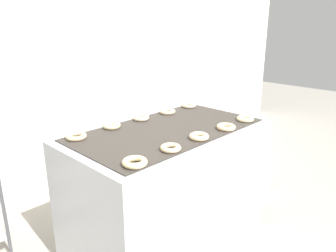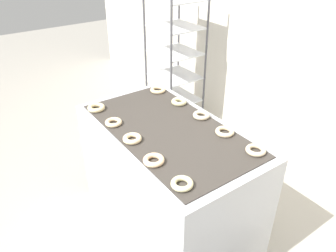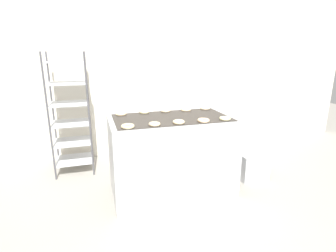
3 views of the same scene
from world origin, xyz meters
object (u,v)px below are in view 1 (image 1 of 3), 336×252
Objects in this scene: donut_near_leftmost at (135,162)px; donut_near_right at (226,127)px; glaze_bin at (244,173)px; donut_near_rightmost at (245,119)px; donut_far_left at (112,126)px; donut_far_rightmost at (189,105)px; fryer_machine at (168,188)px; donut_far_right at (167,111)px; donut_far_leftmost at (76,136)px; donut_near_left at (171,148)px; donut_far_center at (141,118)px; donut_near_center at (199,136)px.

donut_near_right is at bearing 0.08° from donut_near_leftmost.
donut_near_rightmost is at bearing -152.25° from glaze_bin.
donut_far_left is 0.83m from donut_far_rightmost.
donut_near_leftmost reaches higher than donut_far_rightmost.
donut_far_left reaches higher than fryer_machine.
donut_far_rightmost is (0.28, 0.01, -0.00)m from donut_far_right.
donut_far_rightmost is at bearing 0.49° from donut_far_leftmost.
donut_far_left is at bearing 132.22° from donut_near_right.
donut_near_leftmost is (-0.56, -0.30, 0.49)m from fryer_machine.
donut_near_leftmost and donut_far_left have the same top height.
donut_far_left reaches higher than donut_near_left.
donut_far_center is (-0.27, 0.60, -0.00)m from donut_near_right.
fryer_machine is at bearing 28.30° from donut_near_leftmost.
donut_far_left is (0.01, 0.59, 0.00)m from donut_near_left.
donut_far_leftmost and donut_far_right have the same top height.
donut_near_right is (-0.88, -0.33, 0.78)m from glaze_bin.
donut_far_right is 1.02× the size of donut_far_rightmost.
donut_near_right is 1.04× the size of donut_far_center.
donut_near_rightmost is at bearing 0.07° from donut_near_center.
donut_near_rightmost reaches higher than glaze_bin.
donut_near_left is (-1.44, -0.33, 0.78)m from glaze_bin.
donut_near_left is at bearing -91.01° from donut_far_left.
donut_near_left is at bearing 179.25° from donut_near_right.
donut_near_right reaches higher than glaze_bin.
donut_far_leftmost is at bearing 133.88° from donut_near_center.
glaze_bin is 2.94× the size of donut_far_leftmost.
donut_near_rightmost is 0.98× the size of donut_far_rightmost.
donut_far_rightmost is (0.01, 0.58, -0.00)m from donut_near_rightmost.
donut_near_leftmost is at bearing -133.39° from donut_far_center.
donut_far_center is 0.27m from donut_far_right.
donut_near_left and donut_far_rightmost have the same top height.
donut_near_center is 0.65m from donut_far_right.
donut_near_center is 0.97× the size of donut_far_right.
donut_near_rightmost reaches higher than donut_far_leftmost.
donut_near_rightmost reaches higher than fryer_machine.
donut_near_right and donut_far_center have the same top height.
donut_near_left is 0.83m from donut_near_rightmost.
donut_near_left is 0.59m from donut_far_left.
donut_far_rightmost reaches higher than fryer_machine.
donut_near_right is at bearing -90.85° from donut_far_right.
donut_far_left is (0.29, 0.01, 0.00)m from donut_far_leftmost.
fryer_machine is 11.36× the size of donut_near_rightmost.
donut_near_rightmost is at bearing -65.41° from donut_far_right.
donut_near_center reaches higher than fryer_machine.
donut_far_right is at bearing 114.59° from donut_near_rightmost.
glaze_bin is 1.44m from donut_near_center.
donut_near_rightmost is 0.58m from donut_far_rightmost.
donut_far_right is at bearing 0.08° from donut_far_leftmost.
donut_far_left is at bearing 169.40° from glaze_bin.
donut_far_left reaches higher than donut_far_right.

